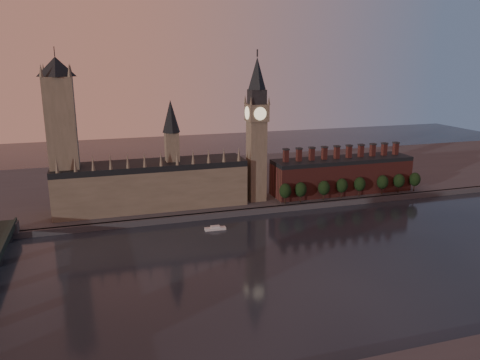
% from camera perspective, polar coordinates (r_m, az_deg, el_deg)
% --- Properties ---
extents(ground, '(900.00, 900.00, 0.00)m').
position_cam_1_polar(ground, '(248.00, 8.24, -10.53)').
color(ground, black).
rests_on(ground, ground).
extents(north_bank, '(900.00, 182.00, 4.00)m').
position_cam_1_polar(north_bank, '(405.81, -2.53, -0.13)').
color(north_bank, '#404045').
rests_on(north_bank, ground).
extents(palace_of_westminster, '(130.00, 30.30, 74.00)m').
position_cam_1_polar(palace_of_westminster, '(329.26, -10.62, -0.31)').
color(palace_of_westminster, '#7A6A57').
rests_on(palace_of_westminster, north_bank).
extents(victoria_tower, '(24.00, 24.00, 108.00)m').
position_cam_1_polar(victoria_tower, '(320.75, -20.88, 5.44)').
color(victoria_tower, '#7A6A57').
rests_on(victoria_tower, north_bank).
extents(big_ben, '(15.00, 15.00, 107.00)m').
position_cam_1_polar(big_ben, '(333.91, 2.04, 6.31)').
color(big_ben, '#7A6A57').
rests_on(big_ben, north_bank).
extents(chimney_block, '(110.00, 25.00, 37.00)m').
position_cam_1_polar(chimney_block, '(370.05, 12.27, 0.63)').
color(chimney_block, maroon).
rests_on(chimney_block, north_bank).
extents(embankment_tree_0, '(8.60, 8.60, 14.88)m').
position_cam_1_polar(embankment_tree_0, '(334.70, 5.54, -1.33)').
color(embankment_tree_0, black).
rests_on(embankment_tree_0, north_bank).
extents(embankment_tree_1, '(8.60, 8.60, 14.88)m').
position_cam_1_polar(embankment_tree_1, '(339.31, 7.41, -1.16)').
color(embankment_tree_1, black).
rests_on(embankment_tree_1, north_bank).
extents(embankment_tree_2, '(8.60, 8.60, 14.88)m').
position_cam_1_polar(embankment_tree_2, '(346.32, 10.20, -0.95)').
color(embankment_tree_2, black).
rests_on(embankment_tree_2, north_bank).
extents(embankment_tree_3, '(8.60, 8.60, 14.88)m').
position_cam_1_polar(embankment_tree_3, '(355.26, 12.32, -0.67)').
color(embankment_tree_3, black).
rests_on(embankment_tree_3, north_bank).
extents(embankment_tree_4, '(8.60, 8.60, 14.88)m').
position_cam_1_polar(embankment_tree_4, '(362.60, 14.39, -0.48)').
color(embankment_tree_4, black).
rests_on(embankment_tree_4, north_bank).
extents(embankment_tree_5, '(8.60, 8.60, 14.88)m').
position_cam_1_polar(embankment_tree_5, '(373.18, 16.99, -0.25)').
color(embankment_tree_5, black).
rests_on(embankment_tree_5, north_bank).
extents(embankment_tree_6, '(8.60, 8.60, 14.88)m').
position_cam_1_polar(embankment_tree_6, '(381.16, 18.81, -0.09)').
color(embankment_tree_6, black).
rests_on(embankment_tree_6, north_bank).
extents(embankment_tree_7, '(8.60, 8.60, 14.88)m').
position_cam_1_polar(embankment_tree_7, '(389.69, 20.54, 0.07)').
color(embankment_tree_7, black).
rests_on(embankment_tree_7, north_bank).
extents(river_boat, '(13.47, 4.40, 2.66)m').
position_cam_1_polar(river_boat, '(296.77, -3.03, -5.90)').
color(river_boat, silver).
rests_on(river_boat, ground).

